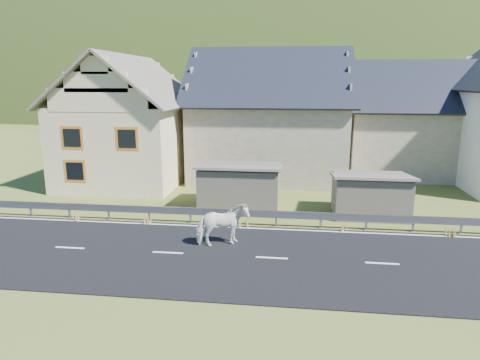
# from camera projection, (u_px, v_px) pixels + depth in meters

# --- Properties ---
(ground) EXTENTS (160.00, 160.00, 0.00)m
(ground) POSITION_uv_depth(u_px,v_px,m) (272.00, 259.00, 15.97)
(ground) COLOR #445019
(ground) RESTS_ON ground
(road) EXTENTS (60.00, 7.00, 0.04)m
(road) POSITION_uv_depth(u_px,v_px,m) (272.00, 258.00, 15.97)
(road) COLOR black
(road) RESTS_ON ground
(lane_markings) EXTENTS (60.00, 6.60, 0.01)m
(lane_markings) POSITION_uv_depth(u_px,v_px,m) (272.00, 258.00, 15.96)
(lane_markings) COLOR silver
(lane_markings) RESTS_ON road
(guardrail) EXTENTS (28.10, 0.09, 0.75)m
(guardrail) POSITION_uv_depth(u_px,v_px,m) (276.00, 215.00, 19.40)
(guardrail) COLOR #93969B
(guardrail) RESTS_ON ground
(shed_left) EXTENTS (4.30, 3.30, 2.40)m
(shed_left) POSITION_uv_depth(u_px,v_px,m) (240.00, 187.00, 22.25)
(shed_left) COLOR #706555
(shed_left) RESTS_ON ground
(shed_right) EXTENTS (3.80, 2.90, 2.20)m
(shed_right) POSITION_uv_depth(u_px,v_px,m) (370.00, 196.00, 21.00)
(shed_right) COLOR #706555
(shed_right) RESTS_ON ground
(house_cream) EXTENTS (7.80, 9.80, 8.30)m
(house_cream) POSITION_uv_depth(u_px,v_px,m) (129.00, 115.00, 27.80)
(house_cream) COLOR beige
(house_cream) RESTS_ON ground
(house_stone_a) EXTENTS (10.80, 9.80, 8.90)m
(house_stone_a) POSITION_uv_depth(u_px,v_px,m) (270.00, 109.00, 29.55)
(house_stone_a) COLOR tan
(house_stone_a) RESTS_ON ground
(house_stone_b) EXTENTS (9.80, 8.80, 8.10)m
(house_stone_b) POSITION_uv_depth(u_px,v_px,m) (412.00, 114.00, 30.35)
(house_stone_b) COLOR tan
(house_stone_b) RESTS_ON ground
(mountain) EXTENTS (440.00, 280.00, 260.00)m
(mountain) POSITION_uv_depth(u_px,v_px,m) (303.00, 141.00, 193.87)
(mountain) COLOR #1F3913
(mountain) RESTS_ON ground
(conifer_patch) EXTENTS (76.00, 50.00, 28.00)m
(conifer_patch) POSITION_uv_depth(u_px,v_px,m) (107.00, 83.00, 127.62)
(conifer_patch) COLOR black
(conifer_patch) RESTS_ON ground
(horse) EXTENTS (1.66, 2.26, 1.73)m
(horse) POSITION_uv_depth(u_px,v_px,m) (222.00, 225.00, 17.02)
(horse) COLOR white
(horse) RESTS_ON road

